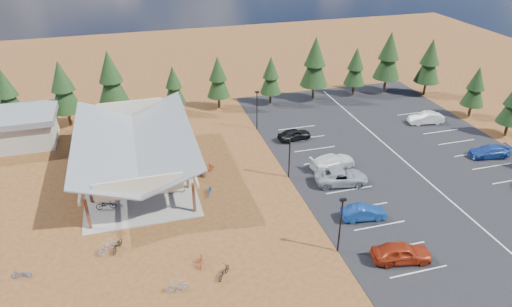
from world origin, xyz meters
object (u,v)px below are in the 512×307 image
Objects in this scene: bike_6 at (165,150)px; bike_3 at (111,141)px; lamp_post_0 at (341,222)px; car_1 at (364,212)px; bike_15 at (207,169)px; car_7 at (489,151)px; bike_10 at (21,274)px; bike_11 at (201,261)px; car_3 at (333,161)px; lamp_post_1 at (290,152)px; bike_14 at (209,190)px; trash_bin_1 at (195,168)px; trash_bin_0 at (203,173)px; bike_12 at (224,272)px; bike_5 at (158,170)px; bike_8 at (117,245)px; car_2 at (342,177)px; bike_13 at (177,286)px; bike_16 at (186,170)px; car_0 at (402,252)px; car_9 at (426,118)px; lamp_post_2 at (257,108)px; bike_0 at (106,205)px; car_4 at (294,134)px; bike_7 at (167,141)px; bike_2 at (111,161)px; bike_1 at (119,180)px; bike_9 at (107,247)px; outbuilding at (9,129)px; bike_pavilion at (134,142)px.

bike_3 is at bearing 53.23° from bike_6.
car_1 is at bearing 39.58° from lamp_post_0.
car_7 is at bearing -130.19° from bike_15.
bike_11 is at bearing 88.39° from bike_10.
bike_6 is at bearing 55.73° from car_3.
car_3 reaches higher than bike_15.
bike_14 is (-8.53, -0.86, -2.55)m from lamp_post_1.
trash_bin_1 reaches higher than bike_14.
lamp_post_1 is 23.31m from car_7.
lamp_post_0 is 13.82m from car_3.
bike_12 is (-1.08, -14.91, -0.01)m from trash_bin_0.
bike_5 is 11.92m from bike_8.
bike_12 is at bearing -94.16° from trash_bin_0.
bike_11 is at bearing 126.22° from car_2.
bike_13 is at bearing -176.13° from lamp_post_0.
car_0 reaches higher than bike_16.
car_7 reaches higher than bike_15.
car_2 reaches higher than car_9.
bike_10 is at bearing -140.28° from lamp_post_2.
car_2 reaches higher than bike_5.
lamp_post_0 is 1.01× the size of car_3.
bike_0 is at bearing -160.52° from bike_14.
bike_8 is at bearing 4.49° from bike_12.
trash_bin_1 is 30.90m from car_9.
car_1 is 0.80× the size of car_3.
bike_3 is 34.95m from car_0.
car_4 is (14.60, 18.61, 0.27)m from bike_11.
bike_13 reaches higher than bike_14.
lamp_post_0 is at bearing -150.39° from bike_7.
car_3 is at bearing 0.39° from car_1.
car_4 reaches higher than bike_16.
bike_8 is 0.39× the size of car_9.
car_2 reaches higher than bike_2.
car_3 is at bearing -12.83° from trash_bin_1.
car_0 is at bearing -80.75° from lamp_post_2.
bike_0 is 41.38m from car_7.
lamp_post_0 is at bearing -59.67° from trash_bin_0.
lamp_post_0 is 2.89× the size of bike_1.
car_4 is at bearing -79.71° from bike_1.
car_1 is at bearing -122.28° from bike_1.
car_4 is at bearing 55.98° from bike_14.
lamp_post_1 reaches higher than bike_9.
bike_13 is 0.34× the size of car_3.
trash_bin_1 is at bearing 136.82° from bike_10.
outbuilding is 6.17× the size of bike_1.
car_4 is (21.32, -4.63, 0.17)m from bike_3.
lamp_post_2 is at bearing 90.00° from lamp_post_0.
bike_15 is 0.45× the size of car_4.
bike_pavilion is at bearing -154.98° from lamp_post_2.
lamp_post_1 reaches higher than bike_0.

